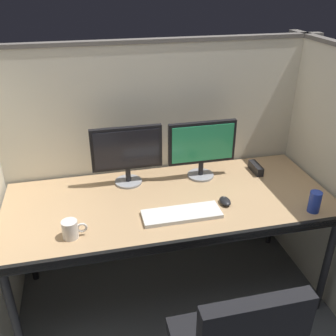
# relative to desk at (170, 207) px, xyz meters

# --- Properties ---
(ground_plane) EXTENTS (8.00, 8.00, 0.00)m
(ground_plane) POSITION_rel_desk_xyz_m (0.00, -0.29, -0.69)
(ground_plane) COLOR #4C5156
(cubicle_partition_rear) EXTENTS (2.21, 0.06, 1.57)m
(cubicle_partition_rear) POSITION_rel_desk_xyz_m (0.00, 0.46, 0.10)
(cubicle_partition_rear) COLOR beige
(cubicle_partition_rear) RESTS_ON ground
(cubicle_partition_right) EXTENTS (0.06, 1.41, 1.57)m
(cubicle_partition_right) POSITION_rel_desk_xyz_m (0.99, -0.09, 0.10)
(cubicle_partition_right) COLOR beige
(cubicle_partition_right) RESTS_ON ground
(desk) EXTENTS (1.90, 0.80, 0.74)m
(desk) POSITION_rel_desk_xyz_m (0.00, 0.00, 0.00)
(desk) COLOR tan
(desk) RESTS_ON ground
(monitor_left) EXTENTS (0.43, 0.17, 0.37)m
(monitor_left) POSITION_rel_desk_xyz_m (-0.21, 0.26, 0.27)
(monitor_left) COLOR gray
(monitor_left) RESTS_ON desk
(monitor_right) EXTENTS (0.43, 0.17, 0.37)m
(monitor_right) POSITION_rel_desk_xyz_m (0.26, 0.24, 0.27)
(monitor_right) COLOR gray
(monitor_right) RESTS_ON desk
(keyboard_main) EXTENTS (0.43, 0.15, 0.02)m
(keyboard_main) POSITION_rel_desk_xyz_m (0.02, -0.17, 0.06)
(keyboard_main) COLOR silver
(keyboard_main) RESTS_ON desk
(computer_mouse) EXTENTS (0.06, 0.10, 0.04)m
(computer_mouse) POSITION_rel_desk_xyz_m (0.30, -0.11, 0.07)
(computer_mouse) COLOR black
(computer_mouse) RESTS_ON desk
(red_stapler) EXTENTS (0.04, 0.15, 0.06)m
(red_stapler) POSITION_rel_desk_xyz_m (0.63, 0.21, 0.08)
(red_stapler) COLOR black
(red_stapler) RESTS_ON desk
(coffee_mug) EXTENTS (0.13, 0.08, 0.09)m
(coffee_mug) POSITION_rel_desk_xyz_m (-0.56, -0.22, 0.10)
(coffee_mug) COLOR silver
(coffee_mug) RESTS_ON desk
(soda_can) EXTENTS (0.07, 0.07, 0.12)m
(soda_can) POSITION_rel_desk_xyz_m (0.75, -0.29, 0.11)
(soda_can) COLOR #263FB2
(soda_can) RESTS_ON desk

